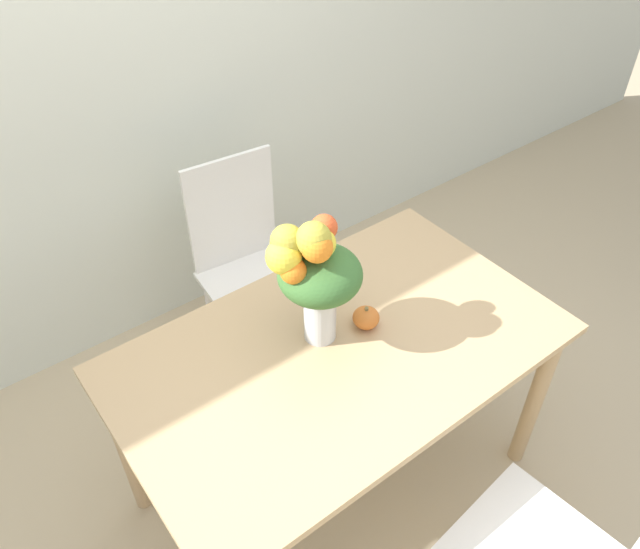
% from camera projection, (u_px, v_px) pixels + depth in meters
% --- Properties ---
extents(ground_plane, '(12.00, 12.00, 0.00)m').
position_uv_depth(ground_plane, '(336.00, 478.00, 2.49)').
color(ground_plane, tan).
extents(wall_back, '(8.00, 0.06, 2.70)m').
position_uv_depth(wall_back, '(131.00, 44.00, 2.39)').
color(wall_back, silver).
rests_on(wall_back, ground_plane).
extents(dining_table, '(1.42, 0.86, 0.77)m').
position_uv_depth(dining_table, '(339.00, 367.00, 2.05)').
color(dining_table, tan).
rests_on(dining_table, ground_plane).
extents(flower_vase, '(0.29, 0.26, 0.47)m').
position_uv_depth(flower_vase, '(315.00, 271.00, 1.83)').
color(flower_vase, silver).
rests_on(flower_vase, dining_table).
extents(pumpkin, '(0.09, 0.09, 0.08)m').
position_uv_depth(pumpkin, '(366.00, 318.00, 2.03)').
color(pumpkin, orange).
rests_on(pumpkin, dining_table).
extents(dining_chair_near_window, '(0.46, 0.46, 0.96)m').
position_uv_depth(dining_chair_near_window, '(248.00, 265.00, 2.73)').
color(dining_chair_near_window, white).
rests_on(dining_chair_near_window, ground_plane).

